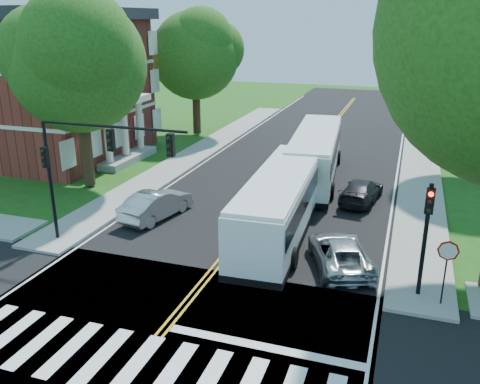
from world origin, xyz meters
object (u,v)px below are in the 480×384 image
at_px(hatchback, 156,204).
at_px(dark_sedan, 361,191).
at_px(bus_lead, 281,202).
at_px(bus_follow, 315,154).
at_px(signal_nw, 90,156).
at_px(suv, 340,253).
at_px(signal_ne, 427,226).

xyz_separation_m(hatchback, dark_sedan, (10.02, 6.02, -0.10)).
relative_size(bus_lead, bus_follow, 0.96).
xyz_separation_m(bus_follow, dark_sedan, (3.39, -3.56, -1.02)).
relative_size(bus_follow, hatchback, 2.74).
bearing_deg(signal_nw, suv, 8.25).
distance_m(signal_ne, bus_follow, 15.29).
relative_size(bus_follow, dark_sedan, 2.77).
xyz_separation_m(bus_lead, dark_sedan, (3.30, 5.86, -0.96)).
height_order(bus_follow, hatchback, bus_follow).
height_order(hatchback, suv, hatchback).
distance_m(signal_ne, suv, 4.23).
distance_m(bus_lead, hatchback, 6.79).
relative_size(signal_ne, suv, 0.93).
relative_size(hatchback, dark_sedan, 1.01).
distance_m(bus_follow, dark_sedan, 5.02).
height_order(bus_follow, suv, bus_follow).
height_order(signal_ne, suv, signal_ne).
distance_m(hatchback, suv, 10.36).
bearing_deg(bus_follow, hatchback, 49.97).
xyz_separation_m(signal_nw, hatchback, (0.83, 4.17, -3.62)).
bearing_deg(bus_follow, suv, 100.26).
height_order(signal_ne, bus_follow, signal_ne).
xyz_separation_m(signal_nw, suv, (10.87, 1.58, -3.71)).
bearing_deg(dark_sedan, signal_nw, 50.93).
relative_size(hatchback, suv, 0.96).
bearing_deg(signal_ne, bus_follow, 115.61).
bearing_deg(hatchback, signal_nw, 90.53).
bearing_deg(bus_follow, bus_lead, 85.24).
xyz_separation_m(signal_nw, signal_ne, (14.06, 0.01, -1.41)).
height_order(signal_nw, signal_ne, signal_nw).
height_order(signal_ne, dark_sedan, signal_ne).
distance_m(bus_lead, suv, 4.41).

